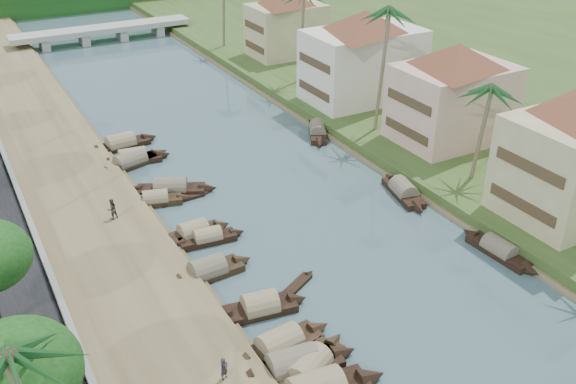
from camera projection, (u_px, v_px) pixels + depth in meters
ground at (365, 274)px, 46.48m from camera, size 220.00×220.00×0.00m
left_bank at (77, 203)px, 54.86m from camera, size 10.00×180.00×0.80m
right_bank at (403, 125)px, 69.70m from camera, size 16.00×180.00×1.20m
retaining_wall at (23, 205)px, 52.61m from camera, size 0.40×180.00×1.10m
bridge at (102, 31)px, 101.09m from camera, size 28.00×4.00×2.40m
building_mid at (454, 92)px, 62.88m from camera, size 14.11×14.11×9.70m
building_far at (363, 55)px, 73.11m from camera, size 15.59×15.59×10.20m
building_distant at (287, 21)px, 89.17m from camera, size 12.62×12.62×9.20m
sampan_2 at (309, 370)px, 37.37m from camera, size 7.67×5.12×2.09m
sampan_3 at (293, 366)px, 37.62m from camera, size 8.60×2.72×2.27m
sampan_4 at (280, 346)px, 39.18m from camera, size 7.84×2.47×2.20m
sampan_5 at (260, 307)px, 42.43m from camera, size 6.92×2.62×2.17m
sampan_6 at (208, 271)px, 46.03m from camera, size 7.29×2.12×2.17m
sampan_7 at (208, 238)px, 49.96m from camera, size 6.32×1.91×1.73m
sampan_8 at (194, 233)px, 50.61m from camera, size 6.51×1.94×2.03m
sampan_9 at (171, 189)px, 57.20m from camera, size 8.31×5.13×2.14m
sampan_10 at (156, 200)px, 55.37m from camera, size 6.40×2.94×1.80m
sampan_11 at (133, 159)px, 62.62m from camera, size 7.71×2.54×2.18m
sampan_12 at (131, 163)px, 61.92m from camera, size 8.81×3.93×2.09m
sampan_13 at (121, 144)px, 65.71m from camera, size 8.33×2.61×2.24m
sampan_14 at (499, 250)px, 48.43m from camera, size 1.84×7.60×1.87m
sampan_15 at (403, 192)px, 56.69m from camera, size 3.20×7.90×2.09m
sampan_16 at (318, 131)px, 68.78m from camera, size 5.09×7.84×2.00m
canoe_1 at (295, 287)px, 44.90m from camera, size 4.53×2.92×0.77m
canoe_2 at (182, 199)px, 56.09m from camera, size 5.49×1.05×0.79m
palm_1 at (486, 90)px, 53.61m from camera, size 3.20×3.20×9.89m
palm_2 at (384, 13)px, 61.57m from camera, size 3.20×3.20×13.93m
palm_4 at (28, 352)px, 24.29m from camera, size 3.20×3.20×10.76m
tree_1 at (7, 376)px, 27.66m from camera, size 5.54×5.54×8.11m
tree_6 at (392, 42)px, 76.08m from camera, size 4.25×4.25×7.55m
person_near at (224, 369)px, 35.89m from camera, size 0.62×0.52×1.46m
person_far at (112, 209)px, 51.45m from camera, size 1.00×0.88×1.74m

